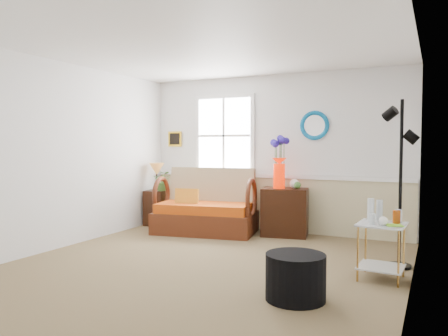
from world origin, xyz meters
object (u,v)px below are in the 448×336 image
at_px(lamp_stand, 156,208).
at_px(floor_lamp, 400,184).
at_px(side_table, 381,251).
at_px(loveseat, 205,201).
at_px(cabinet, 285,212).
at_px(ottoman, 295,277).

distance_m(lamp_stand, floor_lamp, 4.31).
xyz_separation_m(side_table, floor_lamp, (0.14, 0.59, 0.68)).
height_order(loveseat, lamp_stand, loveseat).
bearing_deg(cabinet, ottoman, -80.27).
bearing_deg(loveseat, floor_lamp, -24.99).
distance_m(cabinet, side_table, 2.35).
relative_size(loveseat, ottoman, 2.87).
bearing_deg(floor_lamp, lamp_stand, -171.69).
xyz_separation_m(cabinet, side_table, (1.63, -1.69, -0.08)).
bearing_deg(lamp_stand, loveseat, -10.43).
xyz_separation_m(loveseat, lamp_stand, (-1.12, 0.21, -0.21)).
height_order(lamp_stand, cabinet, cabinet).
relative_size(side_table, floor_lamp, 0.31).
bearing_deg(side_table, floor_lamp, 76.77).
xyz_separation_m(loveseat, floor_lamp, (3.02, -0.78, 0.46)).
bearing_deg(side_table, loveseat, 154.60).
bearing_deg(cabinet, side_table, -56.49).
xyz_separation_m(lamp_stand, cabinet, (2.37, 0.12, 0.07)).
relative_size(loveseat, cabinet, 2.13).
xyz_separation_m(loveseat, ottoman, (2.24, -2.37, -0.31)).
bearing_deg(lamp_stand, side_table, -21.48).
relative_size(cabinet, floor_lamp, 0.38).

